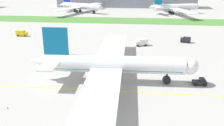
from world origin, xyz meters
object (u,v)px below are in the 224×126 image
object	(u,v)px
service_truck_baggage_loader	(186,40)
service_truck_catering_van	(141,42)
traffic_cone_near_nose	(8,108)
airliner_foreground	(112,65)
pushback_tug	(200,82)
ground_crew_wingwalker_port	(105,70)
parked_airliner_far_centre	(80,6)
service_truck_fuel_bowser	(22,33)
ground_crew_marshaller_front	(112,86)
parked_airliner_far_right	(174,7)

from	to	relation	value
service_truck_baggage_loader	service_truck_catering_van	world-z (taller)	service_truck_catering_van
traffic_cone_near_nose	airliner_foreground	bearing A→B (deg)	38.69
pushback_tug	service_truck_catering_van	size ratio (longest dim) A/B	0.96
pushback_tug	service_truck_baggage_loader	size ratio (longest dim) A/B	1.18
ground_crew_wingwalker_port	airliner_foreground	bearing A→B (deg)	-66.24
service_truck_catering_van	parked_airliner_far_centre	bearing A→B (deg)	117.16
traffic_cone_near_nose	parked_airliner_far_centre	distance (m)	158.21
service_truck_baggage_loader	parked_airliner_far_centre	size ratio (longest dim) A/B	0.08
service_truck_baggage_loader	service_truck_fuel_bowser	distance (m)	81.74
parked_airliner_far_centre	ground_crew_marshaller_front	bearing A→B (deg)	-73.78
airliner_foreground	ground_crew_wingwalker_port	bearing A→B (deg)	113.76
airliner_foreground	ground_crew_marshaller_front	bearing A→B (deg)	-84.42
service_truck_baggage_loader	service_truck_fuel_bowser	world-z (taller)	service_truck_fuel_bowser
airliner_foreground	service_truck_baggage_loader	distance (m)	57.23
airliner_foreground	parked_airliner_far_centre	bearing A→B (deg)	106.58
service_truck_catering_van	ground_crew_marshaller_front	bearing A→B (deg)	-100.10
service_truck_catering_van	parked_airliner_far_right	world-z (taller)	parked_airliner_far_right
service_truck_fuel_bowser	parked_airliner_far_right	bearing A→B (deg)	44.63
ground_crew_wingwalker_port	pushback_tug	bearing A→B (deg)	-12.18
airliner_foreground	service_truck_fuel_bowser	distance (m)	74.91
parked_airliner_far_centre	ground_crew_wingwalker_port	bearing A→B (deg)	-73.81
traffic_cone_near_nose	parked_airliner_far_right	distance (m)	167.46
service_truck_fuel_bowser	service_truck_baggage_loader	bearing A→B (deg)	-3.01
ground_crew_marshaller_front	parked_airliner_far_centre	bearing A→B (deg)	106.22
parked_airliner_far_right	parked_airliner_far_centre	bearing A→B (deg)	-179.81
service_truck_fuel_bowser	parked_airliner_far_centre	size ratio (longest dim) A/B	0.09
traffic_cone_near_nose	service_truck_catering_van	world-z (taller)	service_truck_catering_van
traffic_cone_near_nose	service_truck_catering_van	distance (m)	67.55
pushback_tug	ground_crew_wingwalker_port	size ratio (longest dim) A/B	3.30
ground_crew_wingwalker_port	service_truck_baggage_loader	distance (m)	53.10
ground_crew_wingwalker_port	traffic_cone_near_nose	bearing A→B (deg)	-128.31
pushback_tug	traffic_cone_near_nose	bearing A→B (deg)	-158.48
service_truck_baggage_loader	parked_airliner_far_right	world-z (taller)	parked_airliner_far_right
service_truck_catering_van	traffic_cone_near_nose	bearing A→B (deg)	-117.94
ground_crew_wingwalker_port	ground_crew_marshaller_front	size ratio (longest dim) A/B	1.10
traffic_cone_near_nose	service_truck_baggage_loader	bearing A→B (deg)	52.29
parked_airliner_far_right	service_truck_catering_van	bearing A→B (deg)	-104.66
airliner_foreground	service_truck_fuel_bowser	size ratio (longest dim) A/B	14.00
airliner_foreground	ground_crew_marshaller_front	xyz separation A→B (m)	(0.48, -4.87, -4.50)
traffic_cone_near_nose	service_truck_baggage_loader	distance (m)	85.26
service_truck_fuel_bowser	service_truck_catering_van	distance (m)	62.31
parked_airliner_far_right	service_truck_baggage_loader	bearing A→B (deg)	-93.22
pushback_tug	traffic_cone_near_nose	world-z (taller)	pushback_tug
airliner_foreground	ground_crew_marshaller_front	size ratio (longest dim) A/B	48.89
ground_crew_marshaller_front	parked_airliner_far_centre	size ratio (longest dim) A/B	0.03
traffic_cone_near_nose	parked_airliner_far_centre	bearing A→B (deg)	96.66
service_truck_catering_van	parked_airliner_far_right	size ratio (longest dim) A/B	0.09
service_truck_baggage_loader	ground_crew_marshaller_front	bearing A→B (deg)	-118.03
ground_crew_marshaller_front	service_truck_baggage_loader	xyz separation A→B (m)	(28.71, 53.93, 0.47)
service_truck_catering_van	airliner_foreground	bearing A→B (deg)	-101.89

